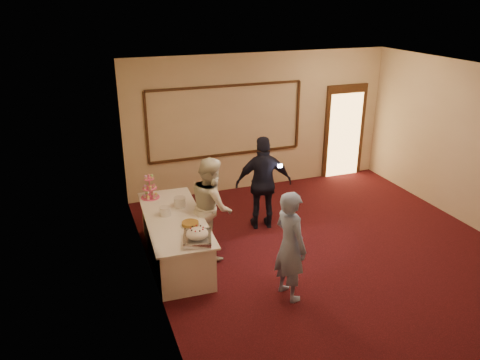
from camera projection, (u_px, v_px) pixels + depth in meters
name	position (u px, v px, depth m)	size (l,w,h in m)	color
floor	(339.00, 260.00, 7.80)	(7.00, 7.00, 0.00)	black
room_walls	(350.00, 144.00, 7.05)	(6.04, 7.04, 3.02)	beige
wall_molding	(226.00, 121.00, 9.98)	(3.45, 0.04, 1.55)	#351910
doorway	(344.00, 132.00, 11.10)	(1.05, 0.07, 2.20)	#351910
buffet_table	(175.00, 238.00, 7.70)	(1.02, 2.40, 0.77)	white
pavlova_tray	(197.00, 235.00, 6.81)	(0.52, 0.62, 0.20)	#B3B5BA
cupcake_stand	(150.00, 189.00, 8.22)	(0.33, 0.33, 0.48)	#EA5593
plate_stack_a	(165.00, 211.00, 7.59)	(0.18, 0.18, 0.15)	white
plate_stack_b	(180.00, 202.00, 7.90)	(0.20, 0.20, 0.17)	white
tart	(190.00, 224.00, 7.27)	(0.31, 0.31, 0.06)	white
man	(290.00, 246.00, 6.59)	(0.60, 0.40, 1.66)	#86A3D9
woman	(212.00, 206.00, 7.75)	(0.83, 0.64, 1.70)	beige
guest	(264.00, 183.00, 8.60)	(1.04, 0.43, 1.78)	black
camera_flash	(280.00, 166.00, 8.24)	(0.07, 0.04, 0.05)	white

